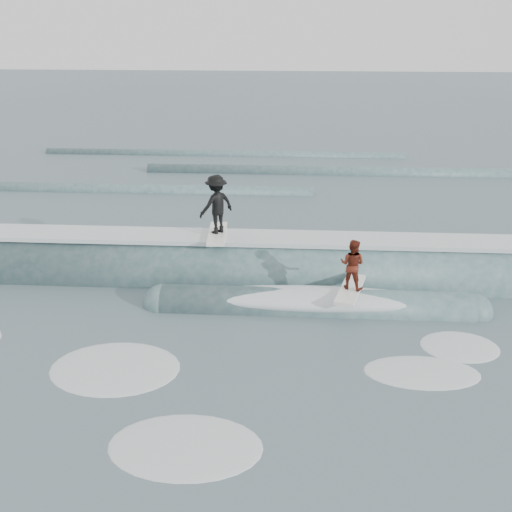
{
  "coord_description": "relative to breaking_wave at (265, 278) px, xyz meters",
  "views": [
    {
      "loc": [
        0.99,
        -12.33,
        7.89
      ],
      "look_at": [
        0.0,
        3.7,
        1.1
      ],
      "focal_mm": 40.0,
      "sensor_mm": 36.0,
      "label": 1
    }
  ],
  "objects": [
    {
      "name": "whitewater",
      "position": [
        -1.15,
        -5.58,
        -0.04
      ],
      "size": [
        15.77,
        5.78,
        0.1
      ],
      "color": "silver",
      "rests_on": "ground"
    },
    {
      "name": "far_swells",
      "position": [
        -2.13,
        13.24,
        -0.04
      ],
      "size": [
        35.07,
        8.65,
        0.8
      ],
      "color": "#335456",
      "rests_on": "ground"
    },
    {
      "name": "breaking_wave",
      "position": [
        0.0,
        0.0,
        0.0
      ],
      "size": [
        20.8,
        4.08,
        2.61
      ],
      "color": "#335456",
      "rests_on": "ground"
    },
    {
      "name": "ground",
      "position": [
        -0.23,
        -4.41,
        -0.04
      ],
      "size": [
        160.0,
        160.0,
        0.0
      ],
      "primitive_type": "plane",
      "color": "#41585F",
      "rests_on": "ground"
    },
    {
      "name": "surfer_red",
      "position": [
        2.56,
        -1.91,
        1.27
      ],
      "size": [
        1.08,
        2.07,
        1.57
      ],
      "color": "white",
      "rests_on": "ground"
    },
    {
      "name": "surfer_black",
      "position": [
        -1.55,
        0.29,
        2.31
      ],
      "size": [
        1.36,
        2.03,
        1.98
      ],
      "color": "white",
      "rests_on": "ground"
    }
  ]
}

